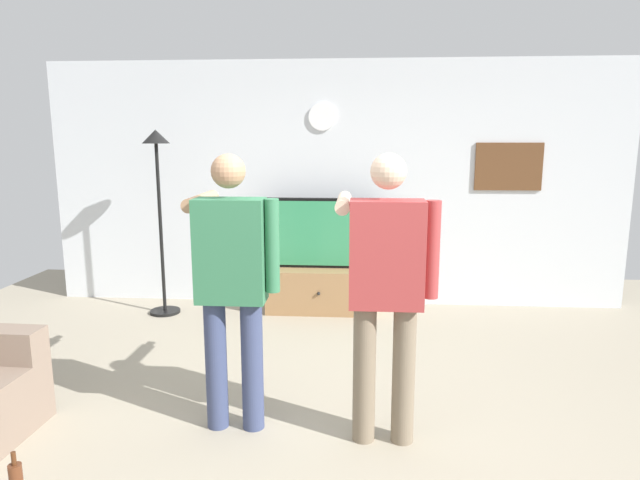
% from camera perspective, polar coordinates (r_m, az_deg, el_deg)
% --- Properties ---
extents(ground_plane, '(8.40, 8.40, 0.00)m').
position_cam_1_polar(ground_plane, '(3.66, -0.75, -20.03)').
color(ground_plane, '#9E937F').
extents(back_wall, '(6.40, 0.10, 2.70)m').
position_cam_1_polar(back_wall, '(6.11, 1.57, 5.79)').
color(back_wall, silver).
rests_on(back_wall, ground_plane).
extents(tv_stand, '(1.15, 0.50, 0.47)m').
position_cam_1_polar(tv_stand, '(5.98, 0.04, -5.19)').
color(tv_stand, '#997047').
rests_on(tv_stand, ground_plane).
extents(television, '(1.28, 0.07, 0.76)m').
position_cam_1_polar(television, '(5.88, 0.07, 0.72)').
color(television, black).
rests_on(television, tv_stand).
extents(wall_clock, '(0.30, 0.03, 0.30)m').
position_cam_1_polar(wall_clock, '(6.04, 0.24, 12.78)').
color(wall_clock, white).
extents(framed_picture, '(0.71, 0.04, 0.51)m').
position_cam_1_polar(framed_picture, '(6.25, 19.13, 7.28)').
color(framed_picture, brown).
extents(floor_lamp, '(0.32, 0.32, 1.95)m').
position_cam_1_polar(floor_lamp, '(5.92, -16.57, 5.63)').
color(floor_lamp, black).
rests_on(floor_lamp, ground_plane).
extents(person_standing_nearer_lamp, '(0.61, 0.78, 1.77)m').
position_cam_1_polar(person_standing_nearer_lamp, '(3.46, -9.20, -3.82)').
color(person_standing_nearer_lamp, '#384266').
rests_on(person_standing_nearer_lamp, ground_plane).
extents(person_standing_nearer_couch, '(0.62, 0.78, 1.78)m').
position_cam_1_polar(person_standing_nearer_couch, '(3.28, 6.90, -4.40)').
color(person_standing_nearer_couch, '#7A6B56').
rests_on(person_standing_nearer_couch, ground_plane).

